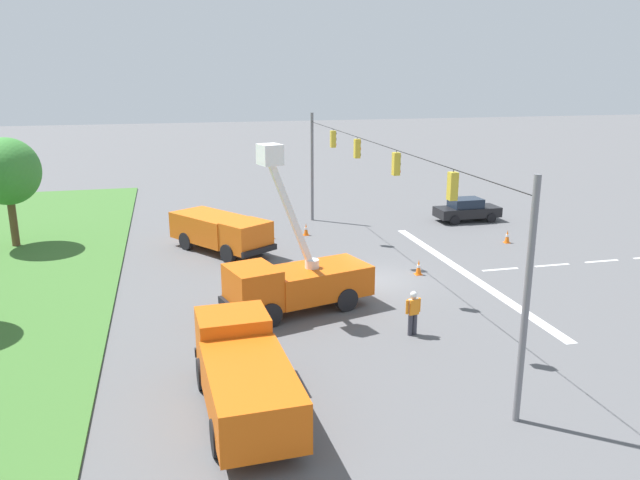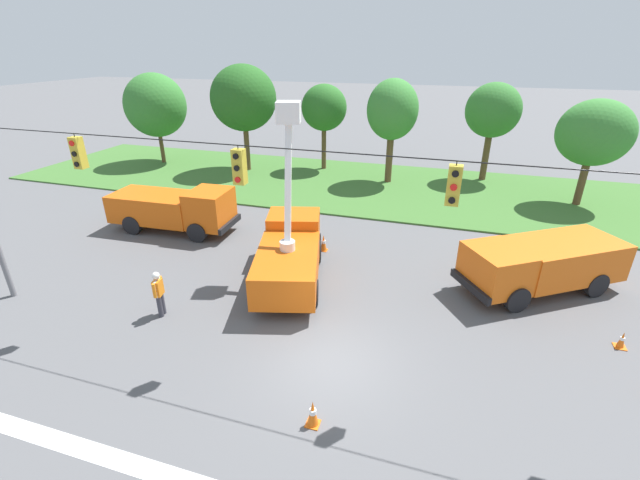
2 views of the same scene
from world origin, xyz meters
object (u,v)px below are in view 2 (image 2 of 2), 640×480
utility_truck_bucket_lift (290,250)px  traffic_cone_lane_edge_a (313,413)px  utility_truck_support_near (542,262)px  road_worker (159,291)px  tree_west (243,98)px  utility_truck_support_far (175,208)px  tree_east (393,110)px  tree_far_west (155,105)px  tree_centre (324,108)px  tree_far_east (493,111)px  tree_east_end (595,133)px  traffic_cone_foreground_right (622,340)px  traffic_cone_mid_right (324,243)px

utility_truck_bucket_lift → traffic_cone_lane_edge_a: size_ratio=9.09×
utility_truck_support_near → road_worker: (-13.33, -6.08, -0.22)m
tree_west → utility_truck_support_far: 12.53m
tree_east → utility_truck_support_near: tree_east is taller
tree_far_west → tree_centre: tree_far_west is taller
utility_truck_support_near → utility_truck_support_far: utility_truck_support_far is taller
tree_far_east → tree_centre: bearing=-177.4°
tree_west → utility_truck_support_near: size_ratio=1.16×
utility_truck_support_near → tree_far_east: bearing=96.1°
tree_east_end → utility_truck_bucket_lift: 19.41m
tree_far_east → road_worker: tree_far_east is taller
tree_west → tree_centre: bearing=20.8°
utility_truck_bucket_lift → tree_far_west: bearing=138.7°
tree_far_west → utility_truck_bucket_lift: (16.86, -14.78, -3.25)m
tree_far_west → utility_truck_support_far: (9.25, -11.71, -3.37)m
utility_truck_support_near → tree_centre: bearing=132.5°
traffic_cone_foreground_right → traffic_cone_lane_edge_a: 10.49m
tree_far_west → tree_west: (7.69, 0.01, 0.78)m
tree_centre → road_worker: (0.11, -20.75, -3.67)m
tree_east_end → traffic_cone_lane_edge_a: bearing=-116.5°
tree_centre → utility_truck_bucket_lift: 17.58m
tree_centre → tree_east_end: size_ratio=1.02×
traffic_cone_lane_edge_a → utility_truck_support_far: bearing=137.3°
tree_far_west → tree_east_end: size_ratio=1.12×
road_worker → traffic_cone_mid_right: 8.02m
tree_far_east → utility_truck_bucket_lift: 19.56m
tree_far_west → tree_far_east: bearing=6.0°
utility_truck_bucket_lift → traffic_cone_foreground_right: 11.99m
utility_truck_bucket_lift → utility_truck_support_far: bearing=158.0°
tree_east → utility_truck_support_near: bearing=-57.5°
tree_centre → tree_far_east: bearing=2.6°
tree_far_west → utility_truck_support_near: (26.64, -12.57, -3.40)m
tree_far_west → tree_east_end: (30.36, -1.17, -0.24)m
utility_truck_bucket_lift → traffic_cone_mid_right: 3.20m
traffic_cone_lane_edge_a → utility_truck_bucket_lift: bearing=115.1°
tree_far_west → traffic_cone_foreground_right: bearing=-28.8°
tree_west → tree_far_east: 17.52m
tree_east → tree_west: bearing=-179.6°
tree_far_west → traffic_cone_mid_right: (17.39, -11.78, -4.21)m
tree_west → tree_far_east: bearing=8.6°
tree_far_west → utility_truck_bucket_lift: bearing=-41.3°
traffic_cone_mid_right → traffic_cone_foreground_right: bearing=-19.4°
tree_far_east → utility_truck_support_far: 21.62m
tree_centre → traffic_cone_foreground_right: 24.09m
utility_truck_bucket_lift → traffic_cone_foreground_right: (11.89, -0.99, -1.08)m
tree_east_end → utility_truck_support_far: 23.79m
tree_far_east → traffic_cone_foreground_right: (3.74, -18.42, -4.60)m
tree_centre → road_worker: size_ratio=3.61×
tree_east → utility_truck_support_near: (8.07, -12.66, -3.78)m
traffic_cone_lane_edge_a → tree_east: bearing=94.1°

